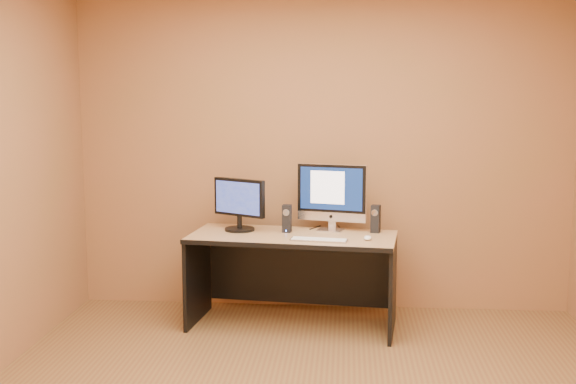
% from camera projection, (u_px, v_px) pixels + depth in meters
% --- Properties ---
extents(walls, '(4.00, 4.00, 2.60)m').
position_uv_depth(walls, '(310.00, 183.00, 3.87)').
color(walls, '#915A3A').
rests_on(walls, ground).
extents(desk, '(1.60, 0.84, 0.71)m').
position_uv_depth(desk, '(292.00, 281.00, 5.46)').
color(desk, tan).
rests_on(desk, ground).
extents(imac, '(0.58, 0.32, 0.53)m').
position_uv_depth(imac, '(331.00, 197.00, 5.54)').
color(imac, silver).
rests_on(imac, desk).
extents(second_monitor, '(0.51, 0.42, 0.40)m').
position_uv_depth(second_monitor, '(239.00, 205.00, 5.55)').
color(second_monitor, black).
rests_on(second_monitor, desk).
extents(speaker_left, '(0.07, 0.07, 0.21)m').
position_uv_depth(speaker_left, '(287.00, 219.00, 5.50)').
color(speaker_left, black).
rests_on(speaker_left, desk).
extents(speaker_right, '(0.08, 0.08, 0.21)m').
position_uv_depth(speaker_right, '(376.00, 219.00, 5.49)').
color(speaker_right, black).
rests_on(speaker_right, desk).
extents(keyboard, '(0.42, 0.17, 0.02)m').
position_uv_depth(keyboard, '(319.00, 240.00, 5.20)').
color(keyboard, '#AFB0B4').
rests_on(keyboard, desk).
extents(mouse, '(0.07, 0.10, 0.03)m').
position_uv_depth(mouse, '(368.00, 238.00, 5.23)').
color(mouse, white).
rests_on(mouse, desk).
extents(cable_a, '(0.04, 0.21, 0.01)m').
position_uv_depth(cable_a, '(339.00, 228.00, 5.67)').
color(cable_a, black).
rests_on(cable_a, desk).
extents(cable_b, '(0.08, 0.16, 0.01)m').
position_uv_depth(cable_b, '(315.00, 228.00, 5.67)').
color(cable_b, black).
rests_on(cable_b, desk).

